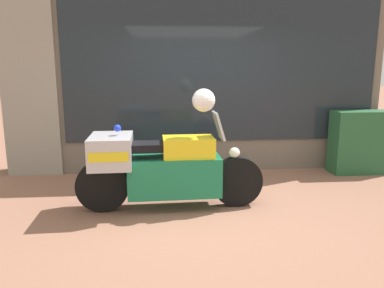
% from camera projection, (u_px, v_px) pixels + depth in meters
% --- Properties ---
extents(ground_plane, '(60.00, 60.00, 0.00)m').
position_uv_depth(ground_plane, '(212.00, 208.00, 4.84)').
color(ground_plane, '#8E604C').
extents(shop_building, '(6.43, 0.55, 4.05)m').
position_uv_depth(shop_building, '(173.00, 53.00, 6.35)').
color(shop_building, '#6B6056').
rests_on(shop_building, ground).
extents(window_display, '(5.09, 0.30, 2.09)m').
position_uv_depth(window_display, '(217.00, 141.00, 6.76)').
color(window_display, slate).
rests_on(window_display, ground).
extents(paramedic_motorcycle, '(2.39, 0.72, 1.25)m').
position_uv_depth(paramedic_motorcycle, '(159.00, 166.00, 4.73)').
color(paramedic_motorcycle, black).
rests_on(paramedic_motorcycle, ground).
extents(utility_cabinet, '(0.97, 0.42, 1.07)m').
position_uv_depth(utility_cabinet, '(360.00, 142.00, 6.40)').
color(utility_cabinet, '#235633').
rests_on(utility_cabinet, ground).
extents(white_helmet, '(0.29, 0.29, 0.29)m').
position_uv_depth(white_helmet, '(204.00, 100.00, 4.63)').
color(white_helmet, white).
rests_on(white_helmet, paramedic_motorcycle).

